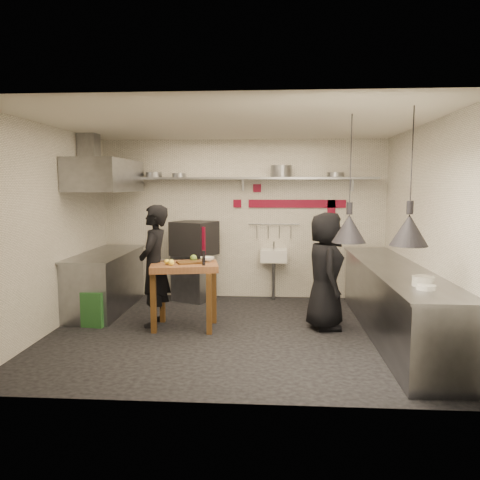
# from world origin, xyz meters

# --- Properties ---
(floor) EXTENTS (5.00, 5.00, 0.00)m
(floor) POSITION_xyz_m (0.00, 0.00, 0.00)
(floor) COLOR black
(floor) RESTS_ON ground
(ceiling) EXTENTS (5.00, 5.00, 0.00)m
(ceiling) POSITION_xyz_m (0.00, 0.00, 2.80)
(ceiling) COLOR silver
(ceiling) RESTS_ON floor
(wall_back) EXTENTS (5.00, 0.04, 2.80)m
(wall_back) POSITION_xyz_m (0.00, 2.10, 1.40)
(wall_back) COLOR silver
(wall_back) RESTS_ON floor
(wall_front) EXTENTS (5.00, 0.04, 2.80)m
(wall_front) POSITION_xyz_m (0.00, -2.10, 1.40)
(wall_front) COLOR silver
(wall_front) RESTS_ON floor
(wall_left) EXTENTS (0.04, 4.20, 2.80)m
(wall_left) POSITION_xyz_m (-2.50, 0.00, 1.40)
(wall_left) COLOR silver
(wall_left) RESTS_ON floor
(wall_right) EXTENTS (0.04, 4.20, 2.80)m
(wall_right) POSITION_xyz_m (2.50, 0.00, 1.40)
(wall_right) COLOR silver
(wall_right) RESTS_ON floor
(red_band_horiz) EXTENTS (1.70, 0.02, 0.14)m
(red_band_horiz) POSITION_xyz_m (0.95, 2.08, 1.68)
(red_band_horiz) COLOR maroon
(red_band_horiz) RESTS_ON wall_back
(red_band_vert) EXTENTS (0.14, 0.02, 1.10)m
(red_band_vert) POSITION_xyz_m (1.55, 2.08, 1.20)
(red_band_vert) COLOR maroon
(red_band_vert) RESTS_ON wall_back
(red_tile_a) EXTENTS (0.14, 0.02, 0.14)m
(red_tile_a) POSITION_xyz_m (0.25, 2.08, 1.95)
(red_tile_a) COLOR maroon
(red_tile_a) RESTS_ON wall_back
(red_tile_b) EXTENTS (0.14, 0.02, 0.14)m
(red_tile_b) POSITION_xyz_m (-0.10, 2.08, 1.68)
(red_tile_b) COLOR maroon
(red_tile_b) RESTS_ON wall_back
(back_shelf) EXTENTS (4.60, 0.34, 0.04)m
(back_shelf) POSITION_xyz_m (0.00, 1.92, 2.12)
(back_shelf) COLOR slate
(back_shelf) RESTS_ON wall_back
(shelf_bracket_left) EXTENTS (0.04, 0.06, 0.24)m
(shelf_bracket_left) POSITION_xyz_m (-1.90, 2.07, 2.02)
(shelf_bracket_left) COLOR slate
(shelf_bracket_left) RESTS_ON wall_back
(shelf_bracket_mid) EXTENTS (0.04, 0.06, 0.24)m
(shelf_bracket_mid) POSITION_xyz_m (0.00, 2.07, 2.02)
(shelf_bracket_mid) COLOR slate
(shelf_bracket_mid) RESTS_ON wall_back
(shelf_bracket_right) EXTENTS (0.04, 0.06, 0.24)m
(shelf_bracket_right) POSITION_xyz_m (1.90, 2.07, 2.02)
(shelf_bracket_right) COLOR slate
(shelf_bracket_right) RESTS_ON wall_back
(pan_far_left) EXTENTS (0.30, 0.30, 0.09)m
(pan_far_left) POSITION_xyz_m (-1.55, 1.92, 2.19)
(pan_far_left) COLOR slate
(pan_far_left) RESTS_ON back_shelf
(pan_mid_left) EXTENTS (0.24, 0.24, 0.07)m
(pan_mid_left) POSITION_xyz_m (-1.10, 1.92, 2.18)
(pan_mid_left) COLOR slate
(pan_mid_left) RESTS_ON back_shelf
(stock_pot) EXTENTS (0.44, 0.44, 0.20)m
(stock_pot) POSITION_xyz_m (0.67, 1.92, 2.24)
(stock_pot) COLOR slate
(stock_pot) RESTS_ON back_shelf
(pan_right) EXTENTS (0.35, 0.35, 0.08)m
(pan_right) POSITION_xyz_m (1.59, 1.92, 2.18)
(pan_right) COLOR slate
(pan_right) RESTS_ON back_shelf
(oven_stand) EXTENTS (0.77, 0.75, 0.80)m
(oven_stand) POSITION_xyz_m (-0.84, 1.78, 0.40)
(oven_stand) COLOR slate
(oven_stand) RESTS_ON floor
(combi_oven) EXTENTS (0.85, 0.83, 0.58)m
(combi_oven) POSITION_xyz_m (-0.83, 1.78, 1.09)
(combi_oven) COLOR black
(combi_oven) RESTS_ON oven_stand
(oven_door) EXTENTS (0.47, 0.24, 0.46)m
(oven_door) POSITION_xyz_m (-0.82, 1.52, 1.09)
(oven_door) COLOR maroon
(oven_door) RESTS_ON combi_oven
(oven_glass) EXTENTS (0.36, 0.18, 0.34)m
(oven_glass) POSITION_xyz_m (-0.79, 1.51, 1.09)
(oven_glass) COLOR black
(oven_glass) RESTS_ON oven_door
(hand_sink) EXTENTS (0.46, 0.34, 0.22)m
(hand_sink) POSITION_xyz_m (0.55, 1.92, 0.78)
(hand_sink) COLOR silver
(hand_sink) RESTS_ON wall_back
(sink_tap) EXTENTS (0.03, 0.03, 0.14)m
(sink_tap) POSITION_xyz_m (0.55, 1.92, 0.96)
(sink_tap) COLOR slate
(sink_tap) RESTS_ON hand_sink
(sink_drain) EXTENTS (0.06, 0.06, 0.66)m
(sink_drain) POSITION_xyz_m (0.55, 1.88, 0.34)
(sink_drain) COLOR slate
(sink_drain) RESTS_ON floor
(utensil_rail) EXTENTS (0.90, 0.02, 0.02)m
(utensil_rail) POSITION_xyz_m (0.55, 2.06, 1.32)
(utensil_rail) COLOR slate
(utensil_rail) RESTS_ON wall_back
(counter_right) EXTENTS (0.70, 3.80, 0.90)m
(counter_right) POSITION_xyz_m (2.15, 0.00, 0.45)
(counter_right) COLOR slate
(counter_right) RESTS_ON floor
(counter_right_top) EXTENTS (0.76, 3.90, 0.03)m
(counter_right_top) POSITION_xyz_m (2.15, 0.00, 0.92)
(counter_right_top) COLOR slate
(counter_right_top) RESTS_ON counter_right
(plate_stack) EXTENTS (0.23, 0.23, 0.11)m
(plate_stack) POSITION_xyz_m (2.12, -1.17, 0.99)
(plate_stack) COLOR silver
(plate_stack) RESTS_ON counter_right_top
(small_bowl_right) EXTENTS (0.24, 0.24, 0.05)m
(small_bowl_right) POSITION_xyz_m (2.10, -1.34, 0.96)
(small_bowl_right) COLOR silver
(small_bowl_right) RESTS_ON counter_right_top
(counter_left) EXTENTS (0.70, 1.90, 0.90)m
(counter_left) POSITION_xyz_m (-2.15, 1.05, 0.45)
(counter_left) COLOR slate
(counter_left) RESTS_ON floor
(counter_left_top) EXTENTS (0.76, 2.00, 0.03)m
(counter_left_top) POSITION_xyz_m (-2.15, 1.05, 0.92)
(counter_left_top) COLOR slate
(counter_left_top) RESTS_ON counter_left
(extractor_hood) EXTENTS (0.78, 1.60, 0.50)m
(extractor_hood) POSITION_xyz_m (-2.10, 1.05, 2.15)
(extractor_hood) COLOR slate
(extractor_hood) RESTS_ON ceiling
(hood_duct) EXTENTS (0.28, 0.28, 0.50)m
(hood_duct) POSITION_xyz_m (-2.35, 1.05, 2.55)
(hood_duct) COLOR slate
(hood_duct) RESTS_ON ceiling
(green_bin) EXTENTS (0.36, 0.36, 0.50)m
(green_bin) POSITION_xyz_m (-2.00, 0.21, 0.25)
(green_bin) COLOR #245A26
(green_bin) RESTS_ON floor
(prep_table) EXTENTS (1.02, 0.79, 0.92)m
(prep_table) POSITION_xyz_m (-0.70, 0.17, 0.46)
(prep_table) COLOR brown
(prep_table) RESTS_ON floor
(cutting_board) EXTENTS (0.39, 0.34, 0.02)m
(cutting_board) POSITION_xyz_m (-0.64, 0.19, 0.93)
(cutting_board) COLOR #543415
(cutting_board) RESTS_ON prep_table
(pepper_mill) EXTENTS (0.04, 0.04, 0.20)m
(pepper_mill) POSITION_xyz_m (-0.41, 0.03, 1.02)
(pepper_mill) COLOR black
(pepper_mill) RESTS_ON prep_table
(lemon_a) EXTENTS (0.08, 0.08, 0.07)m
(lemon_a) POSITION_xyz_m (-0.92, 0.05, 0.96)
(lemon_a) COLOR yellow
(lemon_a) RESTS_ON prep_table
(lemon_b) EXTENTS (0.10, 0.10, 0.09)m
(lemon_b) POSITION_xyz_m (-0.85, -0.00, 0.96)
(lemon_b) COLOR yellow
(lemon_b) RESTS_ON prep_table
(veg_ball) EXTENTS (0.13, 0.13, 0.10)m
(veg_ball) POSITION_xyz_m (-0.60, 0.32, 0.97)
(veg_ball) COLOR olive
(veg_ball) RESTS_ON prep_table
(steel_tray) EXTENTS (0.21, 0.17, 0.03)m
(steel_tray) POSITION_xyz_m (-0.98, 0.30, 0.94)
(steel_tray) COLOR slate
(steel_tray) RESTS_ON prep_table
(bowl) EXTENTS (0.23, 0.23, 0.06)m
(bowl) POSITION_xyz_m (-0.41, 0.37, 0.95)
(bowl) COLOR silver
(bowl) RESTS_ON prep_table
(heat_lamp_near) EXTENTS (0.39, 0.39, 1.46)m
(heat_lamp_near) POSITION_xyz_m (1.40, -0.72, 2.07)
(heat_lamp_near) COLOR black
(heat_lamp_near) RESTS_ON ceiling
(heat_lamp_far) EXTENTS (0.41, 0.41, 1.43)m
(heat_lamp_far) POSITION_xyz_m (1.93, -1.24, 2.09)
(heat_lamp_far) COLOR black
(heat_lamp_far) RESTS_ON ceiling
(chef_left) EXTENTS (0.45, 0.65, 1.73)m
(chef_left) POSITION_xyz_m (-1.15, 0.27, 0.86)
(chef_left) COLOR black
(chef_left) RESTS_ON floor
(chef_right) EXTENTS (0.58, 0.84, 1.63)m
(chef_right) POSITION_xyz_m (1.26, 0.29, 0.82)
(chef_right) COLOR black
(chef_right) RESTS_ON floor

